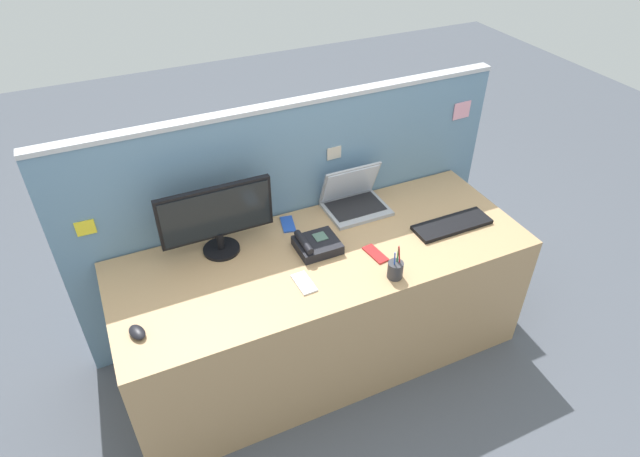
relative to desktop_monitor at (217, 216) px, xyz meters
name	(u,v)px	position (x,y,z in m)	size (l,w,h in m)	color
ground_plane	(324,350)	(0.47, -0.24, -0.96)	(10.00, 10.00, 0.00)	#4C515B
desk	(324,305)	(0.47, -0.24, -0.59)	(2.15, 0.81, 0.75)	tan
cubicle_divider	(292,215)	(0.47, 0.20, -0.26)	(2.48, 0.08, 1.39)	#6084A3
desktop_monitor	(217,216)	(0.00, 0.00, 0.00)	(0.57, 0.19, 0.37)	black
laptop	(354,198)	(0.79, 0.06, -0.15)	(0.34, 0.27, 0.25)	#9EA0A8
desk_phone	(316,245)	(0.44, -0.20, -0.18)	(0.21, 0.19, 0.09)	black
keyboard_main	(452,225)	(1.20, -0.33, -0.20)	(0.44, 0.15, 0.02)	black
computer_mouse_right_hand	(137,332)	(-0.49, -0.41, -0.19)	(0.06, 0.10, 0.03)	black
pen_cup	(395,269)	(0.70, -0.55, -0.16)	(0.08, 0.08, 0.18)	#333338
cell_phone_white_slab	(304,283)	(0.29, -0.42, -0.21)	(0.07, 0.15, 0.01)	silver
cell_phone_blue_case	(288,224)	(0.39, 0.05, -0.21)	(0.07, 0.14, 0.01)	blue
cell_phone_red_case	(375,254)	(0.70, -0.37, -0.21)	(0.06, 0.15, 0.01)	#B22323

